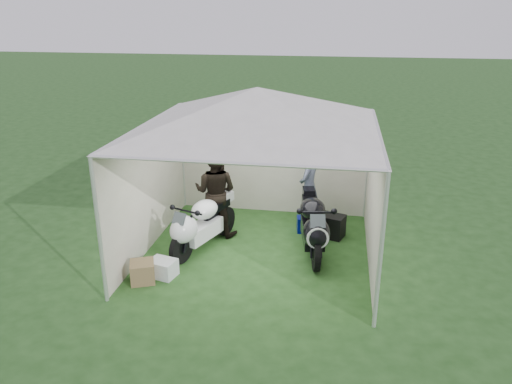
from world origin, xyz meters
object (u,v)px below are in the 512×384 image
at_px(equipment_box, 332,226).
at_px(crate_1, 142,272).
at_px(paddock_stand, 307,224).
at_px(person_blue_jacket, 309,187).
at_px(canopy_tent, 258,112).
at_px(crate_0, 163,268).
at_px(person_dark_jacket, 215,192).
at_px(motorcycle_white, 200,223).
at_px(motorcycle_black, 313,224).

xyz_separation_m(equipment_box, crate_1, (-3.01, -2.23, -0.05)).
bearing_deg(paddock_stand, crate_1, -136.40).
xyz_separation_m(person_blue_jacket, crate_1, (-2.50, -2.77, -0.64)).
distance_m(canopy_tent, person_blue_jacket, 2.39).
xyz_separation_m(equipment_box, crate_0, (-2.74, -2.01, -0.08)).
height_order(person_dark_jacket, crate_1, person_dark_jacket).
bearing_deg(crate_1, person_dark_jacket, 69.61).
height_order(canopy_tent, person_blue_jacket, canopy_tent).
bearing_deg(canopy_tent, crate_1, -140.18).
relative_size(motorcycle_white, crate_0, 4.25).
xyz_separation_m(paddock_stand, crate_0, (-2.25, -2.17, -0.01)).
bearing_deg(paddock_stand, motorcycle_black, -80.70).
xyz_separation_m(paddock_stand, person_blue_jacket, (-0.02, 0.37, 0.66)).
height_order(canopy_tent, person_dark_jacket, canopy_tent).
distance_m(person_dark_jacket, crate_1, 2.25).
xyz_separation_m(person_blue_jacket, crate_0, (-2.24, -2.55, -0.67)).
bearing_deg(motorcycle_black, person_blue_jacket, 88.03).
bearing_deg(motorcycle_white, person_blue_jacket, 59.22).
distance_m(canopy_tent, crate_0, 3.04).
bearing_deg(crate_0, crate_1, -140.02).
distance_m(motorcycle_white, person_blue_jacket, 2.42).
xyz_separation_m(person_dark_jacket, person_blue_jacket, (1.76, 0.76, -0.07)).
relative_size(canopy_tent, motorcycle_white, 3.06).
height_order(crate_0, crate_1, crate_1).
xyz_separation_m(person_dark_jacket, crate_0, (-0.48, -1.78, -0.73)).
height_order(motorcycle_black, paddock_stand, motorcycle_black).
xyz_separation_m(motorcycle_white, person_blue_jacket, (1.87, 1.51, 0.28)).
xyz_separation_m(motorcycle_white, crate_0, (-0.37, -1.04, -0.38)).
relative_size(motorcycle_black, paddock_stand, 5.04).
xyz_separation_m(canopy_tent, equipment_box, (1.34, 0.84, -2.35)).
xyz_separation_m(motorcycle_black, crate_1, (-2.67, -1.46, -0.40)).
distance_m(canopy_tent, equipment_box, 2.83).
xyz_separation_m(canopy_tent, motorcycle_black, (1.00, 0.07, -2.01)).
relative_size(equipment_box, crate_0, 1.03).
bearing_deg(person_dark_jacket, equipment_box, -167.06).
xyz_separation_m(person_blue_jacket, equipment_box, (0.51, -0.54, -0.59)).
height_order(paddock_stand, crate_0, paddock_stand).
bearing_deg(person_blue_jacket, crate_0, -22.13).
relative_size(person_dark_jacket, equipment_box, 3.93).
bearing_deg(canopy_tent, person_blue_jacket, 58.89).
bearing_deg(person_blue_jacket, motorcycle_white, -31.93).
height_order(motorcycle_white, equipment_box, motorcycle_white).
height_order(motorcycle_white, person_blue_jacket, person_blue_jacket).
bearing_deg(motorcycle_white, canopy_tent, 27.45).
height_order(person_blue_jacket, crate_1, person_blue_jacket).
distance_m(person_blue_jacket, crate_0, 3.46).
bearing_deg(canopy_tent, motorcycle_black, 4.13).
distance_m(motorcycle_white, equipment_box, 2.58).
xyz_separation_m(crate_0, crate_1, (-0.26, -0.22, 0.03)).
height_order(canopy_tent, paddock_stand, canopy_tent).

